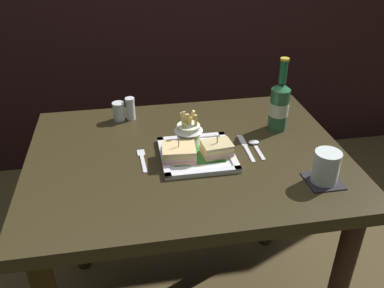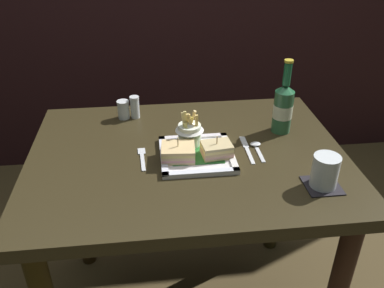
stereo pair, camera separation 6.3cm
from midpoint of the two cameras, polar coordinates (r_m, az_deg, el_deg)
dining_table at (r=1.37m, az=0.70°, el=-5.46°), size 1.02×0.76×0.76m
square_plate at (r=1.28m, az=2.09°, el=-1.54°), size 0.23×0.23×0.02m
sandwich_half_left at (r=1.25m, az=-0.51°, el=-1.18°), size 0.11×0.09×0.07m
sandwich_half_right at (r=1.26m, az=4.93°, el=-0.83°), size 0.10×0.08×0.07m
fries_cup at (r=1.31m, az=1.03°, el=1.90°), size 0.09×0.09×0.12m
beer_bottle at (r=1.43m, az=13.98°, el=5.06°), size 0.07×0.07×0.26m
drink_coaster at (r=1.22m, az=19.31°, el=-5.57°), size 0.10×0.10×0.00m
water_glass at (r=1.20m, az=19.67°, el=-3.85°), size 0.08×0.08×0.10m
fork at (r=1.28m, az=-5.63°, el=-1.94°), size 0.03×0.13×0.00m
knife at (r=1.34m, az=9.08°, el=-0.65°), size 0.02×0.17×0.00m
spoon at (r=1.35m, az=10.43°, el=-0.37°), size 0.03×0.12×0.01m
salt_shaker at (r=1.52m, az=-8.47°, el=4.67°), size 0.04×0.04×0.07m
pepper_shaker at (r=1.52m, az=-6.86°, el=5.00°), size 0.03×0.03×0.08m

